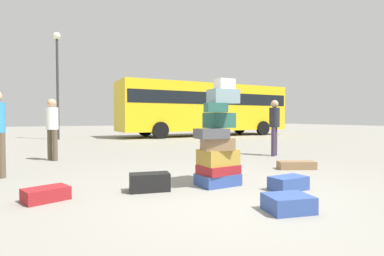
{
  "coord_description": "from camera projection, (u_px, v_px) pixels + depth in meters",
  "views": [
    {
      "loc": [
        -2.39,
        -3.66,
        1.1
      ],
      "look_at": [
        0.13,
        1.46,
        0.91
      ],
      "focal_mm": 27.86,
      "sensor_mm": 36.0,
      "label": 1
    }
  ],
  "objects": [
    {
      "name": "suitcase_brown_right_side",
      "position": [
        296.0,
        165.0,
        6.42
      ],
      "size": [
        0.84,
        0.58,
        0.17
      ],
      "primitive_type": "cube",
      "rotation": [
        0.0,
        0.0,
        -0.41
      ],
      "color": "olive",
      "rests_on": "ground"
    },
    {
      "name": "suitcase_maroon_foreground_far",
      "position": [
        46.0,
        194.0,
        3.97
      ],
      "size": [
        0.63,
        0.51,
        0.18
      ],
      "primitive_type": "cube",
      "rotation": [
        0.0,
        0.0,
        0.34
      ],
      "color": "maroon",
      "rests_on": "ground"
    },
    {
      "name": "lamp_post",
      "position": [
        57.0,
        69.0,
        15.09
      ],
      "size": [
        0.36,
        0.36,
        5.44
      ],
      "color": "#333338",
      "rests_on": "ground"
    },
    {
      "name": "suitcase_navy_foreground_near",
      "position": [
        288.0,
        183.0,
        4.56
      ],
      "size": [
        0.6,
        0.36,
        0.21
      ],
      "primitive_type": "cube",
      "rotation": [
        0.0,
        0.0,
        0.06
      ],
      "color": "#334F99",
      "rests_on": "ground"
    },
    {
      "name": "suitcase_navy_white_trunk",
      "position": [
        288.0,
        203.0,
        3.5
      ],
      "size": [
        0.59,
        0.51,
        0.2
      ],
      "primitive_type": "cube",
      "rotation": [
        0.0,
        0.0,
        -0.21
      ],
      "color": "#334F99",
      "rests_on": "ground"
    },
    {
      "name": "person_tourist_with_camera",
      "position": [
        274.0,
        123.0,
        8.66
      ],
      "size": [
        0.3,
        0.3,
        1.62
      ],
      "rotation": [
        0.0,
        0.0,
        -2.54
      ],
      "color": "#3F334C",
      "rests_on": "ground"
    },
    {
      "name": "suitcase_tower",
      "position": [
        218.0,
        145.0,
        4.85
      ],
      "size": [
        0.83,
        0.72,
        1.74
      ],
      "color": "#334F99",
      "rests_on": "ground"
    },
    {
      "name": "ground_plane",
      "position": [
        228.0,
        193.0,
        4.37
      ],
      "size": [
        80.0,
        80.0,
        0.0
      ],
      "primitive_type": "plane",
      "color": "gray"
    },
    {
      "name": "suitcase_black_left_side",
      "position": [
        150.0,
        182.0,
        4.49
      ],
      "size": [
        0.63,
        0.4,
        0.27
      ],
      "primitive_type": "cube",
      "rotation": [
        0.0,
        0.0,
        -0.18
      ],
      "color": "black",
      "rests_on": "ground"
    },
    {
      "name": "parked_bus",
      "position": [
        206.0,
        106.0,
        18.48
      ],
      "size": [
        10.82,
        2.91,
        3.15
      ],
      "rotation": [
        0.0,
        0.0,
        0.02
      ],
      "color": "yellow",
      "rests_on": "ground"
    },
    {
      "name": "person_passerby_in_red",
      "position": [
        52.0,
        124.0,
        7.68
      ],
      "size": [
        0.3,
        0.3,
        1.6
      ],
      "rotation": [
        0.0,
        0.0,
        -0.99
      ],
      "color": "brown",
      "rests_on": "ground"
    }
  ]
}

